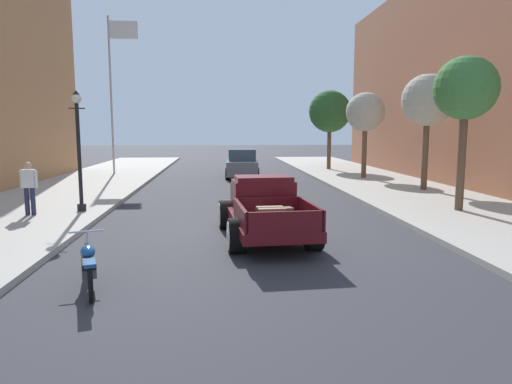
{
  "coord_description": "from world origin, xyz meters",
  "views": [
    {
      "loc": [
        -0.84,
        -12.43,
        2.79
      ],
      "look_at": [
        0.22,
        0.8,
        1.0
      ],
      "focal_mm": 32.83,
      "sensor_mm": 36.0,
      "label": 1
    }
  ],
  "objects_px": {
    "street_tree_second": "(428,101)",
    "street_tree_farthest": "(330,112)",
    "motorcycle_parked": "(89,264)",
    "street_lamp_near": "(78,142)",
    "car_background_grey": "(242,164)",
    "flagpole": "(114,78)",
    "street_tree_nearest": "(466,90)",
    "street_tree_third": "(365,113)",
    "hotrod_truck_maroon": "(264,208)",
    "pedestrian_sidewalk_left": "(29,185)"
  },
  "relations": [
    {
      "from": "street_tree_nearest",
      "to": "pedestrian_sidewalk_left",
      "type": "bearing_deg",
      "value": 179.39
    },
    {
      "from": "street_tree_second",
      "to": "motorcycle_parked",
      "type": "bearing_deg",
      "value": -134.19
    },
    {
      "from": "street_tree_third",
      "to": "street_tree_farthest",
      "type": "height_order",
      "value": "street_tree_farthest"
    },
    {
      "from": "motorcycle_parked",
      "to": "street_tree_second",
      "type": "relative_size",
      "value": 0.41
    },
    {
      "from": "flagpole",
      "to": "motorcycle_parked",
      "type": "bearing_deg",
      "value": -79.61
    },
    {
      "from": "motorcycle_parked",
      "to": "street_lamp_near",
      "type": "relative_size",
      "value": 0.53
    },
    {
      "from": "street_lamp_near",
      "to": "car_background_grey",
      "type": "bearing_deg",
      "value": 63.56
    },
    {
      "from": "hotrod_truck_maroon",
      "to": "street_tree_third",
      "type": "bearing_deg",
      "value": 62.53
    },
    {
      "from": "pedestrian_sidewalk_left",
      "to": "street_tree_second",
      "type": "relative_size",
      "value": 0.33
    },
    {
      "from": "hotrod_truck_maroon",
      "to": "street_tree_second",
      "type": "bearing_deg",
      "value": 44.83
    },
    {
      "from": "car_background_grey",
      "to": "street_tree_nearest",
      "type": "relative_size",
      "value": 0.89
    },
    {
      "from": "street_lamp_near",
      "to": "street_tree_third",
      "type": "xyz_separation_m",
      "value": [
        12.38,
        9.62,
        1.28
      ]
    },
    {
      "from": "car_background_grey",
      "to": "pedestrian_sidewalk_left",
      "type": "bearing_deg",
      "value": -120.15
    },
    {
      "from": "motorcycle_parked",
      "to": "street_tree_third",
      "type": "relative_size",
      "value": 0.45
    },
    {
      "from": "pedestrian_sidewalk_left",
      "to": "street_tree_second",
      "type": "bearing_deg",
      "value": 18.8
    },
    {
      "from": "street_lamp_near",
      "to": "street_tree_second",
      "type": "xyz_separation_m",
      "value": [
        13.44,
        4.39,
        1.6
      ]
    },
    {
      "from": "street_lamp_near",
      "to": "street_tree_third",
      "type": "relative_size",
      "value": 0.84
    },
    {
      "from": "hotrod_truck_maroon",
      "to": "motorcycle_parked",
      "type": "xyz_separation_m",
      "value": [
        -3.45,
        -3.82,
        -0.31
      ]
    },
    {
      "from": "motorcycle_parked",
      "to": "car_background_grey",
      "type": "distance_m",
      "value": 19.29
    },
    {
      "from": "pedestrian_sidewalk_left",
      "to": "hotrod_truck_maroon",
      "type": "bearing_deg",
      "value": -21.57
    },
    {
      "from": "car_background_grey",
      "to": "street_tree_nearest",
      "type": "xyz_separation_m",
      "value": [
        6.49,
        -12.5,
        3.26
      ]
    },
    {
      "from": "street_tree_third",
      "to": "street_tree_farthest",
      "type": "relative_size",
      "value": 0.89
    },
    {
      "from": "street_tree_second",
      "to": "street_tree_farthest",
      "type": "height_order",
      "value": "street_tree_farthest"
    },
    {
      "from": "street_lamp_near",
      "to": "street_tree_nearest",
      "type": "relative_size",
      "value": 0.78
    },
    {
      "from": "street_lamp_near",
      "to": "street_tree_farthest",
      "type": "height_order",
      "value": "street_tree_farthest"
    },
    {
      "from": "pedestrian_sidewalk_left",
      "to": "street_lamp_near",
      "type": "distance_m",
      "value": 1.99
    },
    {
      "from": "street_lamp_near",
      "to": "street_tree_farthest",
      "type": "relative_size",
      "value": 0.75
    },
    {
      "from": "hotrod_truck_maroon",
      "to": "street_lamp_near",
      "type": "height_order",
      "value": "street_lamp_near"
    },
    {
      "from": "car_background_grey",
      "to": "hotrod_truck_maroon",
      "type": "bearing_deg",
      "value": -90.82
    },
    {
      "from": "hotrod_truck_maroon",
      "to": "motorcycle_parked",
      "type": "bearing_deg",
      "value": -132.11
    },
    {
      "from": "pedestrian_sidewalk_left",
      "to": "street_tree_third",
      "type": "xyz_separation_m",
      "value": [
        13.74,
        10.27,
        2.58
      ]
    },
    {
      "from": "street_tree_farthest",
      "to": "street_tree_third",
      "type": "bearing_deg",
      "value": -83.79
    },
    {
      "from": "car_background_grey",
      "to": "street_lamp_near",
      "type": "xyz_separation_m",
      "value": [
        -5.82,
        -11.71,
        1.62
      ]
    },
    {
      "from": "motorcycle_parked",
      "to": "street_tree_farthest",
      "type": "bearing_deg",
      "value": 66.83
    },
    {
      "from": "hotrod_truck_maroon",
      "to": "car_background_grey",
      "type": "relative_size",
      "value": 1.15
    },
    {
      "from": "street_lamp_near",
      "to": "flagpole",
      "type": "bearing_deg",
      "value": 96.87
    },
    {
      "from": "street_tree_farthest",
      "to": "street_tree_second",
      "type": "bearing_deg",
      "value": -81.24
    },
    {
      "from": "flagpole",
      "to": "street_tree_nearest",
      "type": "height_order",
      "value": "flagpole"
    },
    {
      "from": "motorcycle_parked",
      "to": "street_tree_third",
      "type": "xyz_separation_m",
      "value": [
        10.23,
        16.85,
        3.22
      ]
    },
    {
      "from": "car_background_grey",
      "to": "pedestrian_sidewalk_left",
      "type": "xyz_separation_m",
      "value": [
        -7.18,
        -12.36,
        0.32
      ]
    },
    {
      "from": "pedestrian_sidewalk_left",
      "to": "street_tree_nearest",
      "type": "xyz_separation_m",
      "value": [
        13.67,
        -0.15,
        2.94
      ]
    },
    {
      "from": "car_background_grey",
      "to": "street_lamp_near",
      "type": "distance_m",
      "value": 13.18
    },
    {
      "from": "flagpole",
      "to": "street_tree_third",
      "type": "distance_m",
      "value": 14.59
    },
    {
      "from": "street_tree_nearest",
      "to": "street_lamp_near",
      "type": "bearing_deg",
      "value": 176.31
    },
    {
      "from": "flagpole",
      "to": "car_background_grey",
      "type": "bearing_deg",
      "value": -11.61
    },
    {
      "from": "motorcycle_parked",
      "to": "pedestrian_sidewalk_left",
      "type": "xyz_separation_m",
      "value": [
        -3.51,
        6.57,
        0.64
      ]
    },
    {
      "from": "car_background_grey",
      "to": "street_tree_farthest",
      "type": "height_order",
      "value": "street_tree_farthest"
    },
    {
      "from": "street_tree_farthest",
      "to": "street_tree_nearest",
      "type": "bearing_deg",
      "value": -88.06
    },
    {
      "from": "street_tree_second",
      "to": "street_tree_farthest",
      "type": "relative_size",
      "value": 0.97
    },
    {
      "from": "motorcycle_parked",
      "to": "street_lamp_near",
      "type": "bearing_deg",
      "value": 106.62
    }
  ]
}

